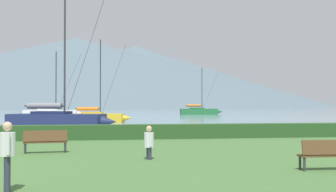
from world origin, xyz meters
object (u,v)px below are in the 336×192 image
park_bench_under_tree (326,153)px  sailboat_slip_0 (58,120)px  sailboat_slip_4 (52,113)px  sailboat_slip_7 (199,111)px  person_seated_viewer (149,141)px  sailboat_slip_1 (96,117)px  person_standing_walker (7,151)px  park_bench_near_path (45,140)px

park_bench_under_tree → sailboat_slip_0: bearing=115.6°
sailboat_slip_4 → sailboat_slip_7: size_ratio=1.06×
sailboat_slip_4 → sailboat_slip_7: (25.42, 17.51, -0.03)m
sailboat_slip_0 → person_seated_viewer: (5.14, -20.68, -0.07)m
sailboat_slip_4 → sailboat_slip_1: bearing=-60.1°
sailboat_slip_0 → sailboat_slip_7: sailboat_slip_0 is taller
sailboat_slip_0 → sailboat_slip_4: (-3.23, 26.51, -0.05)m
sailboat_slip_1 → sailboat_slip_7: (19.16, 32.15, 0.07)m
person_standing_walker → sailboat_slip_0: bearing=78.5°
person_standing_walker → sailboat_slip_1: bearing=73.1°
park_bench_near_path → person_seated_viewer: person_seated_viewer is taller
sailboat_slip_0 → person_seated_viewer: size_ratio=9.58×
sailboat_slip_4 → park_bench_under_tree: (13.50, -50.64, -0.17)m
sailboat_slip_7 → park_bench_near_path: (-21.10, -61.91, -0.13)m
park_bench_under_tree → person_standing_walker: 9.29m
sailboat_slip_0 → sailboat_slip_7: (22.20, 44.02, -0.09)m
sailboat_slip_1 → sailboat_slip_4: bearing=125.8°
sailboat_slip_1 → person_seated_viewer: bearing=-73.7°
sailboat_slip_0 → park_bench_near_path: size_ratio=6.55×
sailboat_slip_1 → person_standing_walker: bearing=-80.1°
sailboat_slip_0 → person_seated_viewer: bearing=-58.0°
person_standing_walker → person_seated_viewer: bearing=39.9°
sailboat_slip_0 → park_bench_under_tree: 26.23m
park_bench_under_tree → person_standing_walker: (-9.07, -1.99, 0.44)m
person_standing_walker → sailboat_slip_4: bearing=80.6°
park_bench_near_path → park_bench_under_tree: 11.10m
sailboat_slip_0 → person_standing_walker: size_ratio=7.26×
sailboat_slip_7 → park_bench_under_tree: bearing=-95.4°
sailboat_slip_1 → sailboat_slip_7: 37.43m
sailboat_slip_0 → person_standing_walker: (1.21, -26.11, 0.22)m
park_bench_under_tree → person_standing_walker: size_ratio=1.01×
sailboat_slip_4 → park_bench_near_path: sailboat_slip_4 is taller
sailboat_slip_1 → person_seated_viewer: (2.11, -32.55, 0.09)m
sailboat_slip_0 → park_bench_near_path: 17.92m
park_bench_near_path → person_standing_walker: (0.11, -8.23, 0.44)m
sailboat_slip_1 → person_seated_viewer: size_ratio=7.33×
park_bench_near_path → park_bench_under_tree: same height
sailboat_slip_0 → park_bench_near_path: bearing=-68.5°
person_seated_viewer → sailboat_slip_7: bearing=65.4°
sailboat_slip_0 → person_seated_viewer: 21.31m
sailboat_slip_1 → park_bench_under_tree: 36.72m
sailboat_slip_1 → person_standing_walker: (-1.83, -37.99, 0.38)m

